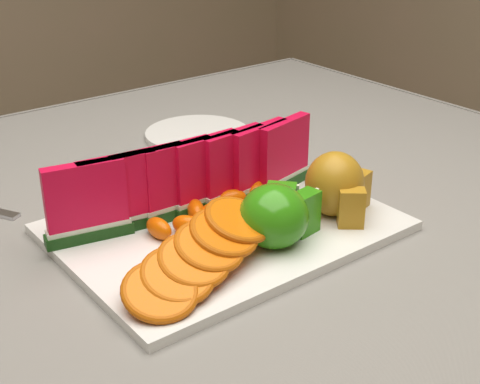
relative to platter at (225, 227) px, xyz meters
The scene contains 10 objects.
table 0.18m from the platter, 134.20° to the left, with size 1.40×0.90×0.75m.
tablecloth 0.15m from the platter, 134.20° to the left, with size 1.53×1.03×0.20m.
platter is the anchor object (origin of this frame).
apple_cluster 0.09m from the platter, 71.26° to the right, with size 0.12×0.10×0.08m.
pear_cluster 0.15m from the platter, 26.45° to the right, with size 0.10×0.11×0.08m.
side_plate 0.34m from the platter, 61.06° to the left, with size 0.24×0.24×0.01m.
watermelon_row 0.07m from the platter, 103.34° to the left, with size 0.39×0.07×0.10m.
orange_fan_front 0.13m from the platter, 138.07° to the right, with size 0.23×0.14×0.06m.
orange_fan_back 0.12m from the platter, 84.12° to the left, with size 0.33×0.11×0.05m.
tangerine_segments 0.02m from the platter, 76.19° to the left, with size 0.20×0.08×0.03m.
Camera 1 is at (-0.34, -0.70, 1.16)m, focal length 50.00 mm.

